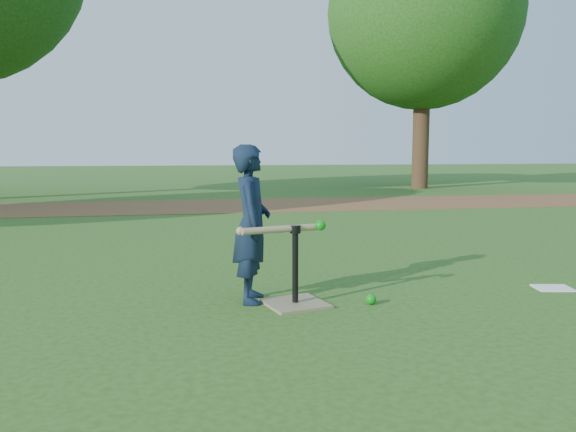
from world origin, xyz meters
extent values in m
plane|color=#285116|center=(0.00, 0.00, 0.00)|extent=(80.00, 80.00, 0.00)
cube|color=brown|center=(0.00, 7.50, 0.01)|extent=(24.00, 3.00, 0.01)
imported|color=#101D31|center=(-0.22, -0.12, 0.61)|extent=(0.36, 0.48, 1.22)
sphere|color=#0C8812|center=(0.66, -0.39, 0.04)|extent=(0.08, 0.08, 0.08)
cube|color=white|center=(2.35, -0.20, 0.01)|extent=(0.34, 0.28, 0.01)
cube|color=#857954|center=(0.09, -0.30, 0.01)|extent=(0.53, 0.53, 0.02)
cylinder|color=black|center=(0.09, -0.30, 0.30)|extent=(0.05, 0.05, 0.55)
cylinder|color=black|center=(0.09, -0.30, 0.58)|extent=(0.08, 0.08, 0.06)
cylinder|color=tan|center=(-0.03, -0.32, 0.59)|extent=(0.59, 0.20, 0.05)
sphere|color=tan|center=(-0.33, -0.36, 0.59)|extent=(0.06, 0.06, 0.06)
sphere|color=#0C8812|center=(0.28, -0.30, 0.61)|extent=(0.08, 0.08, 0.08)
cylinder|color=#382316|center=(6.50, 12.00, 1.71)|extent=(0.50, 0.50, 3.42)
sphere|color=#285B19|center=(6.50, 12.00, 5.30)|extent=(5.80, 5.80, 5.80)
camera|label=1|loc=(-0.73, -4.39, 1.17)|focal=35.00mm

